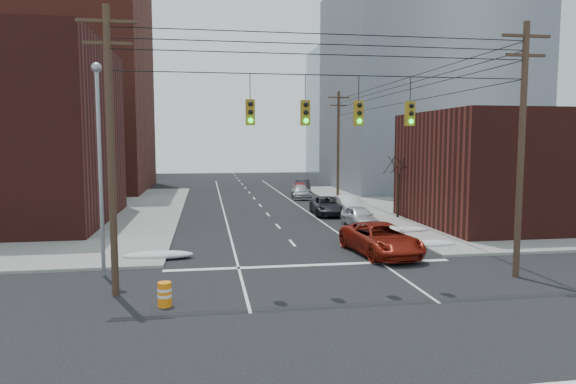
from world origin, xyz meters
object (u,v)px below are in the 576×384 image
object	(u,v)px
construction_barrel	(165,294)
parked_car_c	(328,206)
parked_car_e	(300,188)
lot_car_d	(33,208)
red_pickup	(381,239)
lot_car_a	(70,207)
lot_car_b	(83,199)
lot_car_c	(22,211)
parked_car_b	(348,206)
parked_car_f	(303,186)
parked_car_a	(359,217)
parked_car_d	(301,192)

from	to	relation	value
construction_barrel	parked_car_c	bearing A→B (deg)	62.56
parked_car_e	lot_car_d	size ratio (longest dim) A/B	1.03
red_pickup	lot_car_a	xyz separation A→B (m)	(-19.65, 16.54, -0.00)
parked_car_e	lot_car_b	size ratio (longest dim) A/B	0.86
red_pickup	lot_car_c	size ratio (longest dim) A/B	1.11
parked_car_b	lot_car_a	size ratio (longest dim) A/B	1.16
parked_car_b	parked_car_c	xyz separation A→B (m)	(-1.50, 0.74, -0.05)
parked_car_f	lot_car_c	distance (m)	31.80
lot_car_a	lot_car_b	size ratio (longest dim) A/B	0.87
parked_car_a	construction_barrel	size ratio (longest dim) A/B	4.81
red_pickup	parked_car_c	xyz separation A→B (m)	(0.68, 14.80, -0.10)
parked_car_a	parked_car_b	world-z (taller)	parked_car_b
parked_car_e	lot_car_c	world-z (taller)	lot_car_c
parked_car_a	parked_car_f	xyz separation A→B (m)	(0.82, 25.43, -0.01)
parked_car_f	lot_car_a	xyz separation A→B (m)	(-21.90, -17.46, 0.10)
parked_car_c	lot_car_b	bearing A→B (deg)	163.36
red_pickup	parked_car_f	size ratio (longest dim) A/B	1.36
lot_car_c	lot_car_d	size ratio (longest dim) A/B	1.36
parked_car_e	construction_barrel	bearing A→B (deg)	-99.84
red_pickup	parked_car_a	size ratio (longest dim) A/B	1.39
parked_car_a	construction_barrel	world-z (taller)	parked_car_a
red_pickup	lot_car_d	distance (m)	27.78
parked_car_c	parked_car_d	bearing A→B (deg)	93.85
parked_car_b	lot_car_a	world-z (taller)	parked_car_b
lot_car_a	lot_car_d	world-z (taller)	lot_car_a
lot_car_c	parked_car_a	bearing A→B (deg)	-93.16
lot_car_d	construction_barrel	distance (m)	26.22
parked_car_a	lot_car_b	world-z (taller)	same
parked_car_e	parked_car_f	world-z (taller)	parked_car_f
parked_car_b	parked_car_d	xyz separation A→B (m)	(-1.49, 12.71, -0.12)
parked_car_d	construction_barrel	size ratio (longest dim) A/B	5.15
parked_car_d	lot_car_a	bearing A→B (deg)	-149.12
parked_car_b	parked_car_f	size ratio (longest dim) A/B	1.09
lot_car_b	lot_car_c	size ratio (longest dim) A/B	0.88
lot_car_b	construction_barrel	bearing A→B (deg)	-150.96
parked_car_d	lot_car_a	size ratio (longest dim) A/B	1.12
parked_car_e	lot_car_d	world-z (taller)	lot_car_d
parked_car_e	construction_barrel	distance (m)	39.78
parked_car_c	parked_car_d	distance (m)	11.98
parked_car_a	lot_car_b	distance (m)	25.62
parked_car_d	lot_car_d	distance (m)	25.26
parked_car_f	parked_car_d	bearing A→B (deg)	-96.11
parked_car_f	lot_car_b	xyz separation A→B (m)	(-22.29, -11.45, 0.09)
parked_car_a	lot_car_a	distance (m)	22.54
parked_car_f	construction_barrel	size ratio (longest dim) A/B	4.90
parked_car_e	parked_car_f	distance (m)	3.17
parked_car_c	parked_car_e	distance (m)	16.18
parked_car_c	construction_barrel	size ratio (longest dim) A/B	5.89
parked_car_b	lot_car_a	distance (m)	21.97
construction_barrel	lot_car_c	bearing A→B (deg)	119.31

